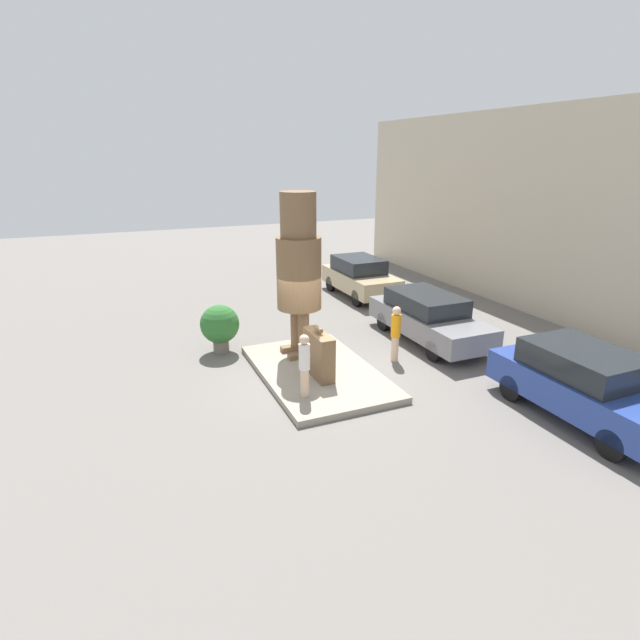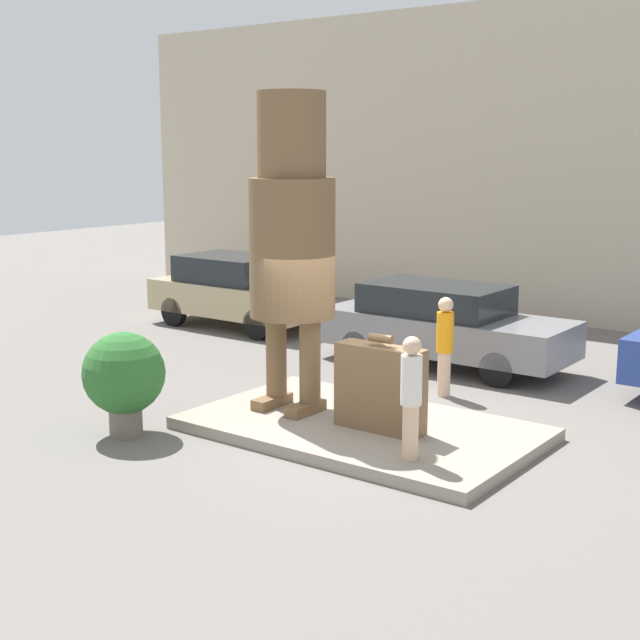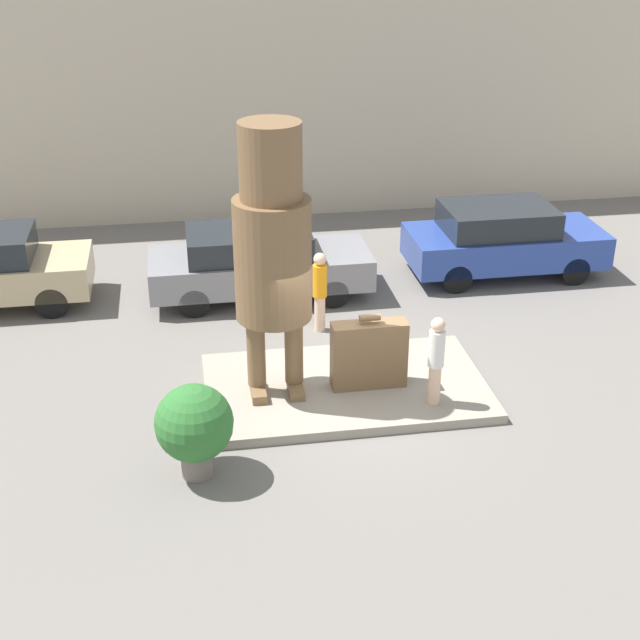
{
  "view_description": "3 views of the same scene",
  "coord_description": "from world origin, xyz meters",
  "views": [
    {
      "loc": [
        11.52,
        -4.82,
        5.76
      ],
      "look_at": [
        -0.07,
        0.12,
        1.55
      ],
      "focal_mm": 28.0,
      "sensor_mm": 36.0,
      "label": 1
    },
    {
      "loc": [
        6.83,
        -10.12,
        4.02
      ],
      "look_at": [
        -0.57,
        -0.24,
        1.64
      ],
      "focal_mm": 50.0,
      "sensor_mm": 36.0,
      "label": 2
    },
    {
      "loc": [
        -2.64,
        -13.27,
        7.94
      ],
      "look_at": [
        -0.49,
        -0.24,
        1.55
      ],
      "focal_mm": 50.0,
      "sensor_mm": 36.0,
      "label": 3
    }
  ],
  "objects": [
    {
      "name": "parked_car_blue",
      "position": [
        4.5,
        4.68,
        0.85
      ],
      "size": [
        4.39,
        1.89,
        1.63
      ],
      "color": "#284293",
      "rests_on": "ground_plane"
    },
    {
      "name": "giant_suitcase",
      "position": [
        0.38,
        -0.11,
        0.77
      ],
      "size": [
        1.29,
        0.39,
        1.36
      ],
      "color": "brown",
      "rests_on": "pedestal"
    },
    {
      "name": "planter_pot",
      "position": [
        -2.66,
        -2.05,
        0.87
      ],
      "size": [
        1.17,
        1.17,
        1.5
      ],
      "color": "#70665B",
      "rests_on": "ground_plane"
    },
    {
      "name": "parked_car_grey",
      "position": [
        -1.1,
        4.32,
        0.8
      ],
      "size": [
        4.69,
        1.8,
        1.53
      ],
      "color": "gray",
      "rests_on": "ground_plane"
    },
    {
      "name": "tourist",
      "position": [
        1.33,
        -0.88,
        1.04
      ],
      "size": [
        0.27,
        0.27,
        1.58
      ],
      "color": "beige",
      "rests_on": "pedestal"
    },
    {
      "name": "worker_hivis",
      "position": [
        -0.05,
        2.48,
        0.9
      ],
      "size": [
        0.28,
        0.28,
        1.65
      ],
      "color": "beige",
      "rests_on": "ground_plane"
    },
    {
      "name": "building_backdrop",
      "position": [
        0.0,
        9.79,
        3.7
      ],
      "size": [
        28.0,
        0.6,
        7.4
      ],
      "color": "beige",
      "rests_on": "ground_plane"
    },
    {
      "name": "statue_figure",
      "position": [
        -1.23,
        -0.03,
        2.89
      ],
      "size": [
        1.26,
        1.26,
        4.64
      ],
      "color": "brown",
      "rests_on": "pedestal"
    },
    {
      "name": "pedestal",
      "position": [
        0.0,
        0.0,
        0.09
      ],
      "size": [
        4.88,
        2.96,
        0.17
      ],
      "color": "gray",
      "rests_on": "ground_plane"
    },
    {
      "name": "ground_plane",
      "position": [
        0.0,
        0.0,
        0.0
      ],
      "size": [
        60.0,
        60.0,
        0.0
      ],
      "primitive_type": "plane",
      "color": "slate"
    }
  ]
}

